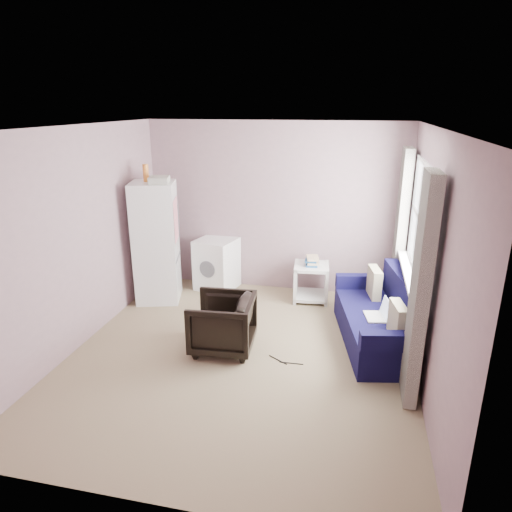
{
  "coord_description": "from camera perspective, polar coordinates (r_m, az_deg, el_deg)",
  "views": [
    {
      "loc": [
        1.15,
        -4.4,
        2.72
      ],
      "look_at": [
        0.05,
        0.6,
        1.0
      ],
      "focal_mm": 32.0,
      "sensor_mm": 36.0,
      "label": 1
    }
  ],
  "objects": [
    {
      "name": "floor_cables",
      "position": [
        5.19,
        3.59,
        -13.02
      ],
      "size": [
        0.4,
        0.15,
        0.01
      ],
      "rotation": [
        0.0,
        0.0,
        -0.23
      ],
      "color": "black",
      "rests_on": "ground"
    },
    {
      "name": "sofa",
      "position": [
        5.63,
        15.64,
        -7.82
      ],
      "size": [
        1.12,
        1.87,
        0.78
      ],
      "rotation": [
        0.0,
        0.0,
        0.2
      ],
      "color": "#0E0C38",
      "rests_on": "ground"
    },
    {
      "name": "room",
      "position": [
        4.78,
        -1.88,
        0.69
      ],
      "size": [
        3.84,
        4.24,
        2.54
      ],
      "color": "#907D5E",
      "rests_on": "ground"
    },
    {
      "name": "window_dressing",
      "position": [
        5.39,
        18.56,
        0.15
      ],
      "size": [
        0.17,
        2.62,
        2.18
      ],
      "color": "white",
      "rests_on": "ground"
    },
    {
      "name": "armchair",
      "position": [
        5.28,
        -4.24,
        -8.1
      ],
      "size": [
        0.69,
        0.73,
        0.71
      ],
      "primitive_type": "imported",
      "rotation": [
        0.0,
        0.0,
        -1.5
      ],
      "color": "black",
      "rests_on": "ground"
    },
    {
      "name": "side_table",
      "position": [
        6.61,
        6.9,
        -2.95
      ],
      "size": [
        0.52,
        0.52,
        0.66
      ],
      "rotation": [
        0.0,
        0.0,
        0.09
      ],
      "color": "silver",
      "rests_on": "ground"
    },
    {
      "name": "washing_machine",
      "position": [
        6.99,
        -4.93,
        -0.86
      ],
      "size": [
        0.66,
        0.66,
        0.78
      ],
      "rotation": [
        0.0,
        0.0,
        -0.24
      ],
      "color": "white",
      "rests_on": "ground"
    },
    {
      "name": "fridge",
      "position": [
        6.58,
        -12.37,
        1.75
      ],
      "size": [
        0.73,
        0.72,
        1.94
      ],
      "rotation": [
        0.0,
        0.0,
        0.27
      ],
      "color": "white",
      "rests_on": "ground"
    }
  ]
}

